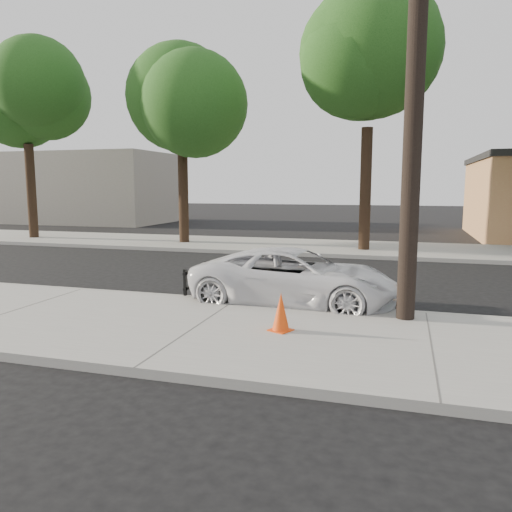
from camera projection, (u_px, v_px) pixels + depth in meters
name	position (u px, v px, depth m)	size (l,w,h in m)	color
ground	(262.00, 288.00, 13.10)	(120.00, 120.00, 0.00)	black
near_sidewalk	(197.00, 330.00, 9.00)	(90.00, 4.40, 0.15)	gray
far_sidewalk	(317.00, 247.00, 21.15)	(90.00, 5.00, 0.15)	gray
curb_near	(236.00, 303.00, 11.09)	(90.00, 0.12, 0.16)	#9E9B93
building_far	(79.00, 188.00, 37.38)	(14.00, 8.00, 5.00)	gray
utility_pole	(416.00, 70.00, 8.86)	(1.40, 0.34, 9.00)	black
tree_a	(27.00, 103.00, 23.54)	(4.65, 4.50, 9.00)	black
tree_b	(184.00, 104.00, 21.53)	(4.34, 4.20, 8.45)	black
tree_c	(375.00, 72.00, 18.76)	(4.96, 4.80, 9.55)	black
police_cruiser	(295.00, 277.00, 11.08)	(2.11, 4.58, 1.27)	white
traffic_cone	(281.00, 312.00, 8.63)	(0.46, 0.46, 0.67)	#EC440C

